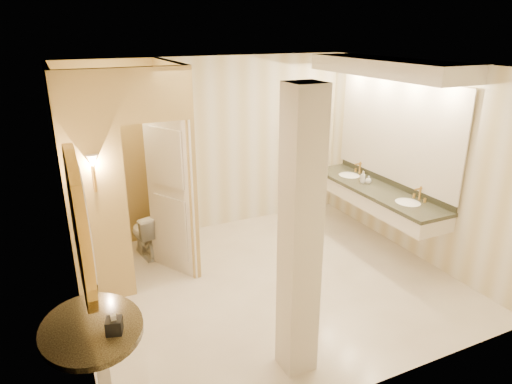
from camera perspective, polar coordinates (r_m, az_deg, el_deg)
floor at (r=5.99m, az=1.69°, el=-11.21°), size 4.50×4.50×0.00m
ceiling at (r=5.14m, az=2.00°, el=15.49°), size 4.50×4.50×0.00m
wall_back at (r=7.18m, az=-5.46°, el=5.78°), size 4.50×0.02×2.70m
wall_front at (r=3.88m, az=15.46°, el=-7.63°), size 4.50×0.02×2.70m
wall_left at (r=4.88m, az=-22.44°, el=-2.64°), size 0.02×4.00×2.70m
wall_right at (r=6.70m, az=19.28°, el=3.70°), size 0.02×4.00×2.70m
toilet_closet at (r=5.91m, az=-12.31°, el=2.64°), size 1.50×1.55×2.70m
wall_sconce at (r=5.19m, az=-19.77°, el=3.48°), size 0.14×0.14×0.42m
vanity at (r=6.74m, az=15.54°, el=6.63°), size 0.75×2.63×2.09m
console_shelf at (r=3.74m, az=-20.48°, el=-9.49°), size 0.99×0.99×1.95m
pillar at (r=4.03m, az=5.52°, el=-5.87°), size 0.30×0.30×2.70m
tissue_box at (r=3.81m, az=-17.30°, el=-15.69°), size 0.15×0.15×0.12m
toilet at (r=6.70m, az=-13.54°, el=-5.04°), size 0.46×0.70×0.66m
soap_bottle_a at (r=7.17m, az=13.19°, el=1.89°), size 0.07×0.07×0.13m
soap_bottle_b at (r=7.06m, az=13.88°, el=1.51°), size 0.10×0.10×0.12m
soap_bottle_c at (r=7.06m, az=13.23°, el=1.85°), size 0.09×0.09×0.19m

